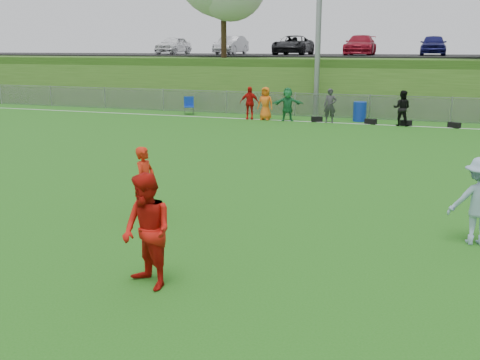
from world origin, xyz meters
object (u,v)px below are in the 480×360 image
at_px(player_red_left, 145,182).
at_px(player_red_center, 147,232).
at_px(recycling_bin, 360,112).
at_px(player_blue, 479,201).

distance_m(player_red_left, player_red_center, 3.64).
bearing_deg(player_red_left, recycling_bin, -5.96).
xyz_separation_m(player_red_left, player_blue, (6.83, 0.57, 0.05)).
relative_size(player_red_left, player_red_center, 0.87).
height_order(player_red_left, player_red_center, player_red_center).
bearing_deg(recycling_bin, player_red_center, -92.50).
height_order(player_red_left, player_blue, player_blue).
height_order(player_blue, recycling_bin, player_blue).
height_order(player_red_center, recycling_bin, player_red_center).
height_order(player_red_left, recycling_bin, player_red_left).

